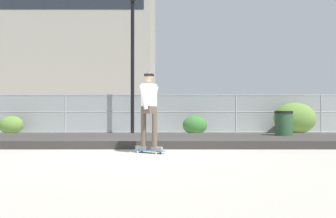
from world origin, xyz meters
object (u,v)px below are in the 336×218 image
object	(u,v)px
shrub_left	(11,125)
trash_bin	(283,126)
parked_car_far	(297,115)
skater	(148,106)
street_lamp	(132,46)
skateboard	(148,151)
shrub_center	(194,125)
shrub_right	(294,118)
parked_car_near	(95,115)
parked_car_mid	(204,115)

from	to	relation	value
shrub_left	trash_bin	bearing A→B (deg)	-19.45
parked_car_far	trash_bin	world-z (taller)	parked_car_far
skater	street_lamp	size ratio (longest dim) A/B	0.30
skateboard	parked_car_far	xyz separation A→B (m)	(8.08, 10.79, 0.78)
shrub_left	street_lamp	bearing A→B (deg)	-3.10
parked_car_far	shrub_center	xyz separation A→B (m)	(-6.43, -4.48, -0.42)
shrub_center	shrub_right	world-z (taller)	shrub_right
shrub_left	trash_bin	xyz separation A→B (m)	(10.93, -3.86, 0.10)
parked_car_far	skater	bearing A→B (deg)	-126.82
skater	parked_car_near	world-z (taller)	skater
street_lamp	trash_bin	bearing A→B (deg)	-33.40
street_lamp	shrub_right	world-z (taller)	street_lamp
parked_car_near	parked_car_mid	size ratio (longest dim) A/B	0.99
parked_car_mid	shrub_center	distance (m)	4.40
parked_car_far	shrub_right	distance (m)	4.73
parked_car_mid	trash_bin	size ratio (longest dim) A/B	4.32
shrub_left	shrub_center	distance (m)	8.31
skateboard	shrub_right	xyz separation A→B (m)	(6.14, 6.48, 0.66)
street_lamp	parked_car_far	bearing A→B (deg)	25.86
parked_car_near	parked_car_mid	xyz separation A→B (m)	(6.38, -0.26, 0.00)
parked_car_far	trash_bin	size ratio (longest dim) A/B	4.30
street_lamp	parked_car_far	world-z (taller)	street_lamp
parked_car_near	shrub_center	xyz separation A→B (m)	(5.48, -4.55, -0.42)
skater	shrub_right	distance (m)	8.94
skater	parked_car_near	xyz separation A→B (m)	(-3.83, 10.86, -0.30)
skateboard	parked_car_far	distance (m)	13.51
skateboard	parked_car_mid	xyz separation A→B (m)	(2.55, 10.60, 0.78)
parked_car_mid	trash_bin	distance (m)	8.02
parked_car_far	shrub_left	size ratio (longest dim) A/B	4.10
skateboard	parked_car_far	world-z (taller)	parked_car_far
street_lamp	shrub_right	xyz separation A→B (m)	(7.27, 0.15, -3.23)
shrub_right	trash_bin	xyz separation A→B (m)	(-1.86, -3.71, -0.20)
parked_car_near	parked_car_far	bearing A→B (deg)	-0.31
trash_bin	shrub_left	bearing A→B (deg)	160.55
street_lamp	shrub_right	size ratio (longest dim) A/B	3.39
parked_car_near	skater	bearing A→B (deg)	-70.58
skateboard	skater	distance (m)	1.08
parked_car_near	street_lamp	bearing A→B (deg)	-59.13
parked_car_far	shrub_left	distance (m)	15.32
skater	parked_car_far	distance (m)	13.49
skateboard	shrub_right	distance (m)	8.96
trash_bin	shrub_right	bearing A→B (deg)	63.32
street_lamp	shrub_left	size ratio (longest dim) A/B	5.81
parked_car_near	shrub_right	distance (m)	10.89
shrub_right	parked_car_far	bearing A→B (deg)	65.77
street_lamp	shrub_center	distance (m)	4.49
parked_car_mid	shrub_right	bearing A→B (deg)	-48.90
skater	parked_car_far	xyz separation A→B (m)	(8.08, 10.79, -0.30)
skater	shrub_left	world-z (taller)	skater
skater	parked_car_near	size ratio (longest dim) A/B	0.42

